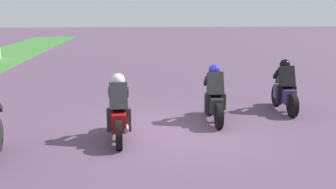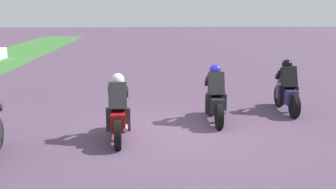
{
  "view_description": "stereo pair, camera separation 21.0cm",
  "coord_description": "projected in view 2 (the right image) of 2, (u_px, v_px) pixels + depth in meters",
  "views": [
    {
      "loc": [
        -9.65,
        0.87,
        2.92
      ],
      "look_at": [
        0.07,
        0.06,
        0.9
      ],
      "focal_mm": 44.12,
      "sensor_mm": 36.0,
      "label": 1
    },
    {
      "loc": [
        -9.67,
        0.66,
        2.92
      ],
      "look_at": [
        0.07,
        0.06,
        0.9
      ],
      "focal_mm": 44.12,
      "sensor_mm": 36.0,
      "label": 2
    }
  ],
  "objects": [
    {
      "name": "rider_lane_b",
      "position": [
        215.0,
        98.0,
        10.82
      ],
      "size": [
        2.04,
        0.54,
        1.51
      ],
      "rotation": [
        0.0,
        0.0,
        -0.02
      ],
      "color": "black",
      "rests_on": "ground_plane"
    },
    {
      "name": "rider_lane_c",
      "position": [
        118.0,
        113.0,
        9.33
      ],
      "size": [
        2.04,
        0.54,
        1.51
      ],
      "rotation": [
        0.0,
        0.0,
        0.03
      ],
      "color": "black",
      "rests_on": "ground_plane"
    },
    {
      "name": "ground_plane",
      "position": [
        170.0,
        131.0,
        10.08
      ],
      "size": [
        120.0,
        120.0,
        0.0
      ],
      "primitive_type": "plane",
      "color": "#553F57"
    },
    {
      "name": "rider_lane_a",
      "position": [
        287.0,
        90.0,
        11.89
      ],
      "size": [
        2.04,
        0.54,
        1.51
      ],
      "rotation": [
        0.0,
        0.0,
        -0.03
      ],
      "color": "black",
      "rests_on": "ground_plane"
    }
  ]
}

